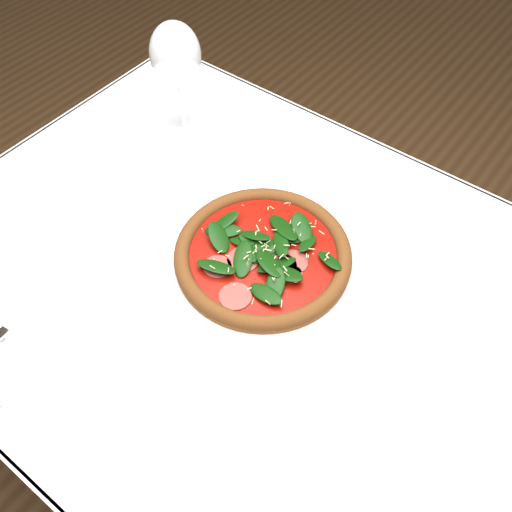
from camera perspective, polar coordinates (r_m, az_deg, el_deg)
The scene contains 5 objects.
ground at distance 1.54m, azimuth 1.57°, elevation -20.18°, with size 6.00×6.00×0.00m, color brown.
dining_table at distance 0.94m, azimuth 2.42°, elevation -7.89°, with size 1.21×0.81×0.75m.
plate at distance 0.89m, azimuth 0.69°, elevation -0.39°, with size 0.32×0.32×0.01m.
pizza at distance 0.88m, azimuth 0.70°, elevation 0.34°, with size 0.32×0.32×0.04m.
wine_glass at distance 1.05m, azimuth -8.04°, elevation 19.09°, with size 0.09×0.09×0.22m.
Camera 1 is at (0.26, -0.40, 1.46)m, focal length 40.00 mm.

